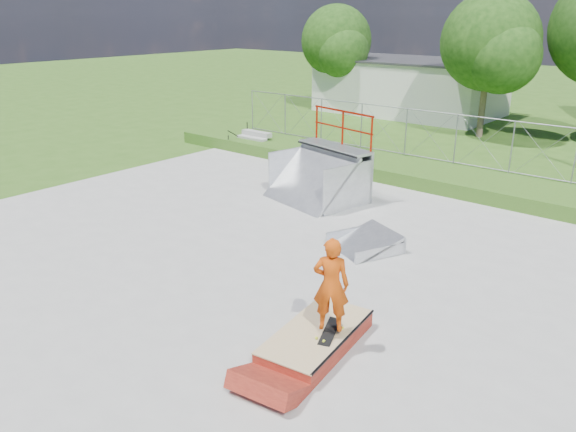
{
  "coord_description": "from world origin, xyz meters",
  "views": [
    {
      "loc": [
        8.04,
        -8.63,
        5.71
      ],
      "look_at": [
        -0.02,
        1.08,
        1.1
      ],
      "focal_mm": 35.0,
      "sensor_mm": 36.0,
      "label": 1
    }
  ],
  "objects_px": {
    "grind_box": "(316,339)",
    "flat_bank_ramp": "(364,242)",
    "skater": "(331,289)",
    "quarter_pipe": "(316,158)"
  },
  "relations": [
    {
      "from": "quarter_pipe",
      "to": "skater",
      "type": "height_order",
      "value": "quarter_pipe"
    },
    {
      "from": "flat_bank_ramp",
      "to": "skater",
      "type": "distance_m",
      "value": 4.81
    },
    {
      "from": "grind_box",
      "to": "quarter_pipe",
      "type": "distance_m",
      "value": 8.51
    },
    {
      "from": "skater",
      "to": "flat_bank_ramp",
      "type": "bearing_deg",
      "value": -94.54
    },
    {
      "from": "grind_box",
      "to": "flat_bank_ramp",
      "type": "bearing_deg",
      "value": 104.03
    },
    {
      "from": "flat_bank_ramp",
      "to": "quarter_pipe",
      "type": "bearing_deg",
      "value": 168.62
    },
    {
      "from": "quarter_pipe",
      "to": "skater",
      "type": "distance_m",
      "value": 8.54
    },
    {
      "from": "grind_box",
      "to": "skater",
      "type": "distance_m",
      "value": 1.11
    },
    {
      "from": "grind_box",
      "to": "flat_bank_ramp",
      "type": "height_order",
      "value": "flat_bank_ramp"
    },
    {
      "from": "grind_box",
      "to": "flat_bank_ramp",
      "type": "xyz_separation_m",
      "value": [
        -1.72,
        4.32,
        0.04
      ]
    }
  ]
}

